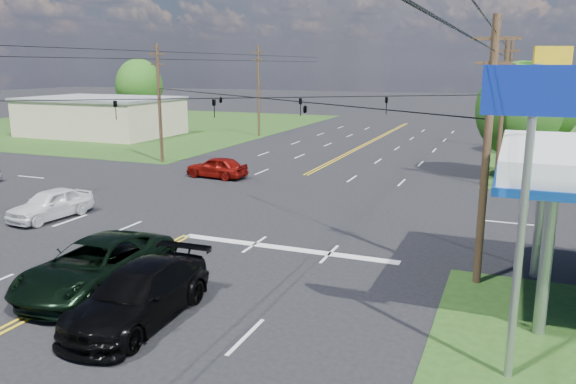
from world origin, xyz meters
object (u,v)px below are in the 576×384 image
at_px(tree_right_b, 550,108).
at_px(pickup_white, 51,204).
at_px(retail_nw, 102,118).
at_px(pole_nw, 159,102).
at_px(pole_ne, 502,112).
at_px(pole_left_far, 258,90).
at_px(suv_black, 139,295).
at_px(polesign_se, 530,137).
at_px(pole_se, 487,151).
at_px(pole_right_far, 508,94).
at_px(tree_right_a, 519,110).
at_px(pickup_dkgreen, 96,265).
at_px(tree_far_l, 139,86).

height_order(tree_right_b, pickup_white, tree_right_b).
relative_size(retail_nw, pole_nw, 1.68).
relative_size(pole_ne, pole_left_far, 0.95).
distance_m(suv_black, polesign_se, 12.04).
bearing_deg(pole_left_far, retail_nw, -160.56).
distance_m(pole_se, pickup_white, 21.64).
relative_size(pole_right_far, tree_right_b, 1.41).
height_order(pole_left_far, pickup_white, pole_left_far).
relative_size(tree_right_a, tree_right_b, 1.15).
height_order(retail_nw, pickup_white, retail_nw).
xyz_separation_m(tree_right_a, suv_black, (-10.57, -28.23, -4.01)).
distance_m(tree_right_b, pickup_dkgreen, 42.03).
height_order(pole_se, polesign_se, pole_se).
distance_m(pole_ne, pole_left_far, 32.20).
relative_size(tree_right_b, polesign_se, 0.90).
distance_m(retail_nw, pole_right_far, 43.53).
relative_size(tree_right_a, pickup_white, 1.78).
bearing_deg(pole_se, tree_right_b, 83.95).
bearing_deg(suv_black, pole_nw, 121.20).
bearing_deg(tree_right_a, tree_right_b, 78.23).
xyz_separation_m(pole_nw, pole_right_far, (26.00, 19.00, 0.25)).
xyz_separation_m(pole_ne, pickup_white, (-21.22, -17.00, -4.13)).
xyz_separation_m(pole_nw, tree_far_l, (-19.00, 23.00, 0.28)).
xyz_separation_m(pole_ne, pickup_dkgreen, (-12.50, -23.73, -4.01)).
distance_m(tree_right_b, tree_far_l, 49.17).
distance_m(retail_nw, tree_far_l, 10.69).
height_order(pole_right_far, pickup_white, pole_right_far).
relative_size(tree_right_b, pickup_dkgreen, 1.09).
bearing_deg(retail_nw, pole_nw, -37.41).
height_order(pole_left_far, tree_right_b, pole_left_far).
bearing_deg(pole_nw, suv_black, -56.92).
bearing_deg(pole_right_far, retail_nw, -172.06).
bearing_deg(pole_left_far, tree_right_a, -30.65).
bearing_deg(pole_se, pole_left_far, 125.10).
height_order(pickup_white, polesign_se, polesign_se).
bearing_deg(pole_ne, tree_right_a, 71.57).
distance_m(pole_left_far, polesign_se, 51.26).
bearing_deg(polesign_se, tree_right_a, 90.41).
relative_size(tree_right_a, pickup_dkgreen, 1.26).
distance_m(pole_ne, tree_right_b, 15.42).
bearing_deg(tree_right_b, pole_nw, -153.05).
xyz_separation_m(pole_se, tree_right_b, (3.50, 33.00, -0.70)).
distance_m(pickup_dkgreen, pickup_white, 11.01).
bearing_deg(polesign_se, tree_far_l, 134.24).
distance_m(retail_nw, pole_nw, 21.60).
height_order(pole_nw, tree_right_a, pole_nw).
distance_m(tree_right_a, tree_far_l, 50.16).
xyz_separation_m(pole_se, tree_right_a, (1.00, 21.00, -0.05)).
bearing_deg(suv_black, tree_far_l, 124.42).
xyz_separation_m(retail_nw, pickup_white, (21.78, -30.00, -1.22)).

